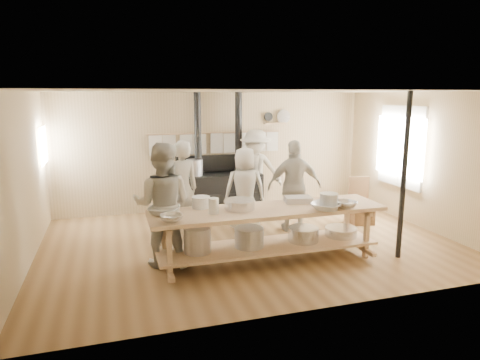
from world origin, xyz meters
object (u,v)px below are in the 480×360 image
Objects in this scene: stove at (219,189)px; cook_right at (295,186)px; cook_left at (163,205)px; cook_center at (245,189)px; prep_table at (267,229)px; chair at (361,210)px; cook_by_window at (255,171)px; roasting_pan at (298,199)px; cook_far_left at (181,190)px.

cook_right is at bearing -59.02° from stove.
stove reaches higher than cook_left.
cook_left is 2.11m from cook_center.
prep_table is 2.09× the size of cook_right.
prep_table is 3.94× the size of chair.
cook_left is at bearing 166.54° from prep_table.
roasting_pan is at bearing -80.11° from cook_by_window.
cook_right is (2.09, -0.24, -0.02)m from cook_far_left.
cook_right is 4.10× the size of roasting_pan.
cook_right is 1.56m from cook_by_window.
roasting_pan reaches higher than prep_table.
stove is 3.09m from cook_left.
chair is (2.52, -1.66, -0.25)m from stove.
cook_far_left is at bearing -130.80° from cook_by_window.
cook_far_left is 3.64m from chair.
cook_far_left is at bearing -92.56° from cook_left.
stove is 1.39× the size of cook_left.
cook_left reaches higher than cook_center.
cook_right is 1.89× the size of chair.
chair is (4.06, 0.99, -0.66)m from cook_left.
roasting_pan is at bearing 128.02° from cook_far_left.
cook_center is 2.44m from chair.
cook_by_window is 2.65m from roasting_pan.
cook_center is at bearing -9.96° from cook_right.
cook_left is (-0.48, -1.18, 0.05)m from cook_far_left.
stove is 3.03m from chair.
stove is at bearing 156.64° from chair.
prep_table is 1.63m from cook_left.
chair is at bearing -26.64° from cook_by_window.
cook_by_window reaches higher than chair.
cook_by_window is at bearing 74.59° from prep_table.
cook_right is (1.03, -1.71, 0.34)m from stove.
cook_right is (1.03, 1.31, 0.34)m from prep_table.
cook_far_left reaches higher than roasting_pan.
prep_table is at bearing 92.86° from cook_center.
cook_left is 1.03× the size of cook_by_window.
stove reaches higher than prep_table.
cook_far_left is 2.10m from cook_right.
cook_far_left is at bearing 3.86° from cook_right.
chair is (3.59, -0.18, -0.61)m from cook_far_left.
stove is at bearing 102.00° from roasting_pan.
cook_far_left is 0.98× the size of cook_by_window.
roasting_pan reaches higher than chair.
cook_far_left is at bearing 12.32° from cook_center.
cook_right is at bearing -167.95° from chair.
cook_left is 2.04× the size of chair.
cook_left is at bearing 54.84° from cook_far_left.
prep_table is 1.70m from cook_right.
roasting_pan is at bearing -139.14° from chair.
cook_by_window is (0.79, 2.85, 0.38)m from prep_table.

